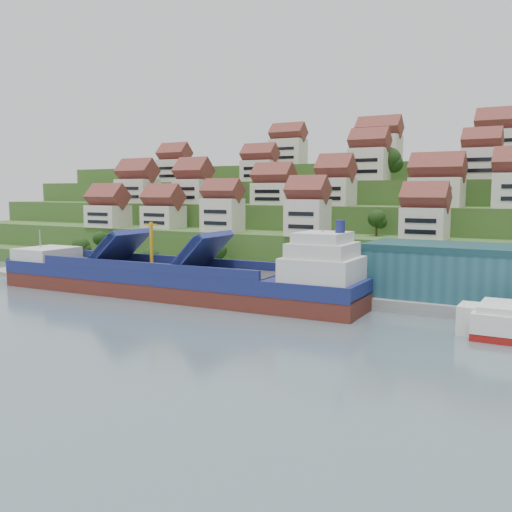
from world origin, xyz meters
The scene contains 9 objects.
ground centered at (0.00, 0.00, 0.00)m, with size 300.00×300.00×0.00m, color slate.
quay centered at (20.00, 15.00, 1.10)m, with size 180.00×14.00×2.20m, color gray.
pebble_beach centered at (-58.00, 12.00, 0.50)m, with size 45.00×20.00×1.00m, color gray.
hillside centered at (0.00, 103.55, 10.66)m, with size 260.00×128.00×31.00m.
hillside_village centered at (3.00, 60.34, 24.38)m, with size 154.05×65.49×28.95m.
hillside_trees centered at (-0.92, 45.64, 17.17)m, with size 134.23×62.06×32.03m.
flagpole centered at (18.11, 10.00, 6.88)m, with size 1.28×0.16×8.00m.
beach_huts centered at (-60.00, 10.75, 2.10)m, with size 14.40×3.70×2.20m.
cargo_ship centered at (-14.18, 0.68, 3.49)m, with size 83.96×15.94×18.60m.
Camera 1 is at (57.96, -92.40, 22.04)m, focal length 40.00 mm.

